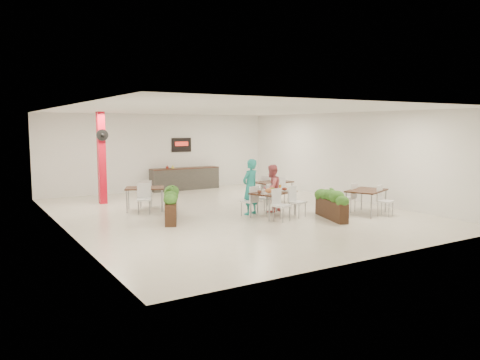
% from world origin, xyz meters
% --- Properties ---
extents(ground, '(12.00, 12.00, 0.00)m').
position_xyz_m(ground, '(0.00, 0.00, 0.00)').
color(ground, beige).
rests_on(ground, ground).
extents(room_shell, '(10.10, 12.10, 3.22)m').
position_xyz_m(room_shell, '(0.00, 0.00, 2.01)').
color(room_shell, white).
rests_on(room_shell, ground).
extents(red_column, '(0.40, 0.41, 3.20)m').
position_xyz_m(red_column, '(-3.00, 3.79, 1.64)').
color(red_column, red).
rests_on(red_column, ground).
extents(service_counter, '(3.00, 0.64, 2.20)m').
position_xyz_m(service_counter, '(1.00, 5.65, 0.49)').
color(service_counter, '#302E2B').
rests_on(service_counter, ground).
extents(main_table, '(1.66, 1.91, 0.92)m').
position_xyz_m(main_table, '(0.72, -1.26, 0.64)').
color(main_table, black).
rests_on(main_table, ground).
extents(diner_man, '(0.72, 0.58, 1.71)m').
position_xyz_m(diner_man, '(0.33, -0.60, 0.85)').
color(diner_man, teal).
rests_on(diner_man, ground).
extents(diner_woman, '(0.87, 0.76, 1.50)m').
position_xyz_m(diner_woman, '(1.13, -0.60, 0.75)').
color(diner_woman, '#E0636C').
rests_on(diner_woman, ground).
extents(planter_left, '(1.04, 1.81, 1.02)m').
position_xyz_m(planter_left, '(-2.12, -0.21, 0.51)').
color(planter_left, black).
rests_on(planter_left, ground).
extents(planter_right, '(0.80, 1.71, 0.92)m').
position_xyz_m(planter_right, '(1.98, -2.42, 0.48)').
color(planter_right, black).
rests_on(planter_right, ground).
extents(side_table_a, '(1.42, 1.66, 0.92)m').
position_xyz_m(side_table_a, '(-2.21, 1.72, 0.63)').
color(side_table_a, black).
rests_on(side_table_a, ground).
extents(side_table_b, '(1.38, 1.66, 0.92)m').
position_xyz_m(side_table_b, '(2.24, 0.90, 0.64)').
color(side_table_b, black).
rests_on(side_table_b, ground).
extents(side_table_c, '(1.61, 1.66, 0.92)m').
position_xyz_m(side_table_c, '(3.43, -2.40, 0.64)').
color(side_table_c, black).
rests_on(side_table_c, ground).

